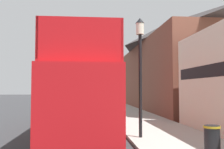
{
  "coord_description": "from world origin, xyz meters",
  "views": [
    {
      "loc": [
        4.1,
        -4.23,
        2.04
      ],
      "look_at": [
        5.27,
        7.16,
        2.67
      ],
      "focal_mm": 42.0,
      "sensor_mm": 36.0,
      "label": 1
    }
  ],
  "objects_px": {
    "lamp_post_nearest": "(140,54)",
    "lamp_post_second": "(117,72)",
    "tour_bus": "(83,94)",
    "litter_bin": "(212,140)",
    "parked_car_ahead_of_bus": "(93,108)"
  },
  "relations": [
    {
      "from": "lamp_post_nearest",
      "to": "lamp_post_second",
      "type": "distance_m",
      "value": 8.53
    },
    {
      "from": "lamp_post_nearest",
      "to": "parked_car_ahead_of_bus",
      "type": "bearing_deg",
      "value": 99.61
    },
    {
      "from": "tour_bus",
      "to": "lamp_post_nearest",
      "type": "distance_m",
      "value": 3.49
    },
    {
      "from": "tour_bus",
      "to": "parked_car_ahead_of_bus",
      "type": "height_order",
      "value": "tour_bus"
    },
    {
      "from": "lamp_post_nearest",
      "to": "tour_bus",
      "type": "bearing_deg",
      "value": 136.79
    },
    {
      "from": "tour_bus",
      "to": "lamp_post_second",
      "type": "distance_m",
      "value": 6.99
    },
    {
      "from": "tour_bus",
      "to": "parked_car_ahead_of_bus",
      "type": "bearing_deg",
      "value": 85.3
    },
    {
      "from": "tour_bus",
      "to": "litter_bin",
      "type": "distance_m",
      "value": 6.45
    },
    {
      "from": "litter_bin",
      "to": "tour_bus",
      "type": "bearing_deg",
      "value": 125.4
    },
    {
      "from": "litter_bin",
      "to": "lamp_post_second",
      "type": "bearing_deg",
      "value": 96.39
    },
    {
      "from": "lamp_post_nearest",
      "to": "litter_bin",
      "type": "distance_m",
      "value": 4.38
    },
    {
      "from": "lamp_post_nearest",
      "to": "lamp_post_second",
      "type": "bearing_deg",
      "value": 89.23
    },
    {
      "from": "tour_bus",
      "to": "lamp_post_nearest",
      "type": "relative_size",
      "value": 2.21
    },
    {
      "from": "lamp_post_second",
      "to": "litter_bin",
      "type": "relative_size",
      "value": 5.3
    },
    {
      "from": "lamp_post_second",
      "to": "litter_bin",
      "type": "distance_m",
      "value": 11.95
    }
  ]
}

